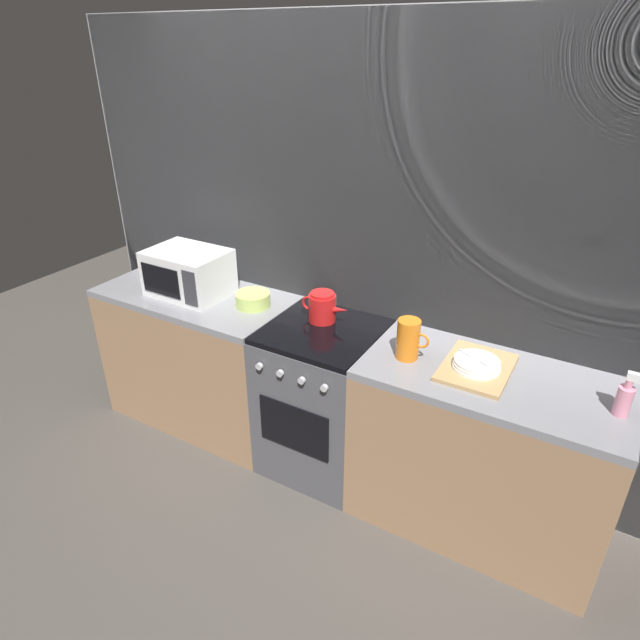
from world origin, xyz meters
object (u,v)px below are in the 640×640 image
Objects in this scene: microwave at (188,273)px; stove_unit at (323,399)px; kettle at (322,307)px; mixing_bowl at (253,299)px; pitcher at (408,339)px; dish_pile at (477,366)px; spray_bottle at (625,398)px.

stove_unit is at bearing 0.37° from microwave.
mixing_bowl is at bearing -174.32° from kettle.
microwave is 0.87m from kettle.
kettle is 0.56m from pitcher.
mixing_bowl is at bearing 175.03° from pitcher.
kettle is at bearing 175.00° from dish_pile.
pitcher is (0.98, -0.09, 0.06)m from mixing_bowl.
dish_pile is (0.87, -0.08, -0.06)m from kettle.
spray_bottle is (0.60, -0.03, 0.06)m from dish_pile.
mixing_bowl is 0.99m from pitcher.
kettle is (-0.05, 0.09, 0.53)m from stove_unit.
kettle is at bearing 5.68° from mixing_bowl.
mixing_bowl is at bearing 6.68° from microwave.
spray_bottle is at bearing -0.34° from microwave.
stove_unit is at bearing 179.20° from spray_bottle.
pitcher is at bearing -170.70° from dish_pile.
microwave is 0.44m from mixing_bowl.
spray_bottle reaches higher than pitcher.
mixing_bowl is at bearing 178.07° from spray_bottle.
spray_bottle is at bearing -2.99° from dish_pile.
mixing_bowl reaches higher than stove_unit.
dish_pile is at bearing 0.59° from microwave.
pitcher is 0.92m from spray_bottle.
stove_unit is at bearing -5.21° from mixing_bowl.
kettle is at bearing 6.18° from microwave.
stove_unit is 1.51m from spray_bottle.
stove_unit is at bearing -59.02° from kettle.
spray_bottle reaches higher than kettle.
stove_unit is 0.74m from pitcher.
pitcher reaches higher than dish_pile.
mixing_bowl is at bearing 174.79° from stove_unit.
kettle is 0.44m from mixing_bowl.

